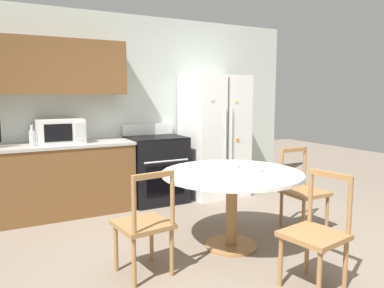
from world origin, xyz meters
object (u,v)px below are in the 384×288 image
at_px(oven_range, 156,169).
at_px(counter_bottle, 32,138).
at_px(dining_chair_left, 145,225).
at_px(candle_glass, 245,176).
at_px(dining_chair_right, 303,191).
at_px(dining_chair_near, 316,234).
at_px(microwave, 60,131).
at_px(refrigerator, 214,136).

distance_m(oven_range, counter_bottle, 1.68).
relative_size(dining_chair_left, candle_glass, 9.67).
bearing_deg(dining_chair_left, dining_chair_right, -1.55).
distance_m(dining_chair_near, dining_chair_right, 1.30).
bearing_deg(dining_chair_near, dining_chair_left, 43.63).
height_order(microwave, counter_bottle, microwave).
height_order(counter_bottle, dining_chair_near, counter_bottle).
bearing_deg(refrigerator, candle_glass, -114.89).
xyz_separation_m(oven_range, dining_chair_near, (0.16, -2.79, -0.03)).
xyz_separation_m(dining_chair_right, dining_chair_left, (-1.93, -0.18, 0.00)).
distance_m(refrigerator, oven_range, 1.01).
height_order(dining_chair_right, dining_chair_left, same).
bearing_deg(oven_range, refrigerator, -3.29).
bearing_deg(microwave, dining_chair_right, -39.50).
distance_m(oven_range, dining_chair_right, 2.05).
xyz_separation_m(microwave, dining_chair_right, (2.25, -1.86, -0.61)).
height_order(microwave, dining_chair_near, microwave).
height_order(refrigerator, dining_chair_near, refrigerator).
bearing_deg(candle_glass, microwave, 118.35).
bearing_deg(dining_chair_near, microwave, 16.82).
distance_m(counter_bottle, dining_chair_near, 3.28).
xyz_separation_m(refrigerator, microwave, (-2.17, 0.12, 0.16)).
bearing_deg(counter_bottle, microwave, 21.78).
xyz_separation_m(refrigerator, candle_glass, (-0.97, -2.10, -0.10)).
relative_size(refrigerator, dining_chair_left, 1.97).
relative_size(refrigerator, counter_bottle, 6.62).
xyz_separation_m(oven_range, dining_chair_right, (1.00, -1.79, -0.03)).
bearing_deg(dining_chair_near, oven_range, -6.21).
relative_size(oven_range, candle_glass, 11.58).
bearing_deg(dining_chair_left, oven_range, 57.89).
distance_m(oven_range, dining_chair_near, 2.79).
distance_m(refrigerator, dining_chair_right, 1.80).
bearing_deg(dining_chair_left, counter_bottle, 102.24).
distance_m(refrigerator, microwave, 2.18).
relative_size(counter_bottle, dining_chair_left, 0.30).
bearing_deg(dining_chair_left, dining_chair_near, -43.64).
height_order(counter_bottle, candle_glass, counter_bottle).
bearing_deg(oven_range, dining_chair_near, -86.70).
distance_m(microwave, counter_bottle, 0.36).
height_order(refrigerator, oven_range, refrigerator).
height_order(refrigerator, counter_bottle, refrigerator).
bearing_deg(dining_chair_left, candle_glass, -18.38).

